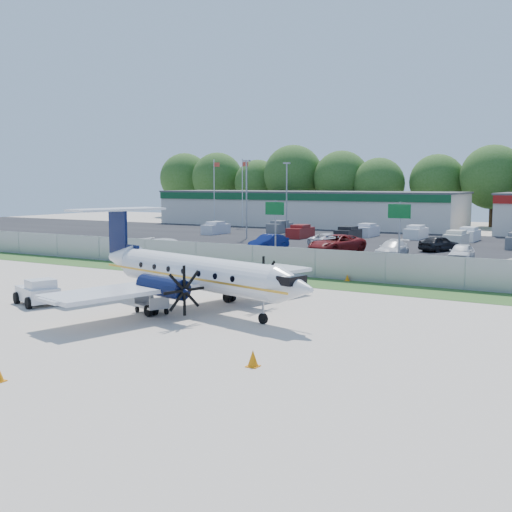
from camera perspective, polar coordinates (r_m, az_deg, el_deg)
The scene contains 26 objects.
ground at distance 32.25m, azimuth -5.41°, elevation -5.11°, with size 170.00×170.00×0.00m, color beige.
grass_verge at distance 42.41m, azimuth 4.10°, elevation -2.28°, with size 170.00×4.00×0.02m, color #2D561E.
access_road at distance 48.72m, azimuth 7.75°, elevation -1.17°, with size 170.00×8.00×0.02m, color black.
parking_lot at distance 68.47m, azimuth 14.53°, elevation 0.89°, with size 170.00×32.00×0.02m, color black.
perimeter_fence at distance 44.05m, azimuth 5.26°, elevation -0.66°, with size 120.00×0.06×1.99m.
building_west at distance 97.43m, azimuth 4.47°, elevation 4.23°, with size 46.40×12.40×5.24m.
sign_left at distance 55.35m, azimuth 1.70°, elevation 3.54°, with size 1.80×0.26×5.00m.
sign_mid at distance 51.01m, azimuth 12.62°, elevation 3.13°, with size 1.80×0.26×5.00m.
flagpole_west at distance 97.26m, azimuth -3.70°, elevation 6.01°, with size 1.06×0.12×10.00m.
flagpole_east at distance 94.55m, azimuth -1.18°, elevation 6.01°, with size 1.06×0.12×10.00m.
light_pole_nw at distance 74.36m, azimuth -0.85°, elevation 5.56°, with size 0.90×0.35×9.09m.
light_pole_sw at distance 83.07m, azimuth 2.74°, elevation 5.65°, with size 0.90×0.35×9.09m.
tree_line at distance 101.52m, azimuth 19.80°, elevation 2.47°, with size 112.00×6.00×14.00m, color #264C16, non-canonical shape.
aircraft at distance 33.10m, azimuth -5.61°, elevation -1.42°, with size 16.38×16.02×5.00m.
pushback_tug at distance 36.17m, azimuth -18.77°, elevation -3.07°, with size 3.04×2.67×1.42m.
baggage_cart_far at distance 32.45m, azimuth -9.27°, elevation -4.31°, with size 2.06×1.70×0.94m.
cone_nose at distance 22.99m, azimuth -0.27°, elevation -9.12°, with size 0.43×0.43×0.61m.
cone_starboard_wing at distance 42.97m, azimuth 8.12°, elevation -1.93°, with size 0.33×0.33×0.47m.
road_car_west at distance 56.06m, azimuth -7.76°, elevation -0.18°, with size 2.35×5.78×1.68m, color silver.
parked_car_a at distance 62.00m, azimuth 1.13°, elevation 0.52°, with size 1.62×4.66×1.53m, color navy.
parked_car_b at distance 60.55m, azimuth 7.16°, elevation 0.32°, with size 2.77×6.01×1.67m, color maroon.
parked_car_c at distance 57.39m, azimuth 11.99°, elevation -0.11°, with size 2.04×5.02×1.46m, color silver.
parked_car_d at distance 55.71m, azimuth 17.76°, elevation -0.48°, with size 1.77×4.40×1.50m, color silver.
parked_car_f at distance 66.15m, azimuth 6.54°, elevation 0.85°, with size 2.24×4.85×1.35m, color silver.
parked_car_g at distance 63.46m, azimuth 15.95°, elevation 0.40°, with size 1.79×4.44×1.51m, color black.
far_parking_rows at distance 73.28m, azimuth 15.60°, elevation 1.20°, with size 56.00×10.00×1.60m, color gray, non-canonical shape.
Camera 1 is at (18.50, -25.60, 6.49)m, focal length 45.00 mm.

